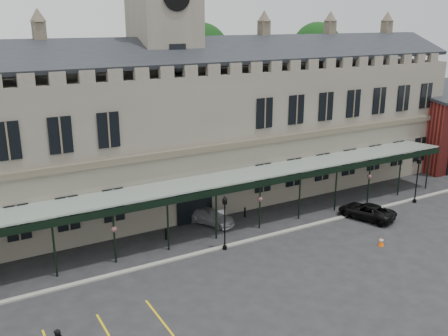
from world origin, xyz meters
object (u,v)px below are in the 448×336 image
car_van (366,211)px  traffic_cone (381,241)px  car_taxi (210,216)px  clock_tower (165,58)px  sign_board (222,217)px  station_building (168,135)px  lamp_post_mid (225,218)px  lamp_post_right (417,175)px

car_van → traffic_cone: bearing=37.2°
traffic_cone → car_van: bearing=56.8°
car_taxi → car_van: (12.00, -5.61, 0.04)m
clock_tower → traffic_cone: clock_tower is taller
clock_tower → sign_board: (1.84, -6.40, -12.53)m
station_building → lamp_post_mid: (-0.38, -10.69, -3.99)m
clock_tower → car_taxi: 13.89m
sign_board → car_taxi: bearing=170.0°
sign_board → car_taxi: car_taxi is taller
traffic_cone → sign_board: (-8.24, 9.67, 0.24)m
clock_tower → traffic_cone: 22.87m
traffic_cone → car_taxi: size_ratio=0.16×
station_building → sign_board: (1.84, -6.32, -5.89)m
lamp_post_mid → lamp_post_right: (20.16, -0.21, 0.14)m
station_building → car_taxi: bearing=-80.4°
lamp_post_right → sign_board: size_ratio=3.71×
car_van → lamp_post_right: bearing=165.7°
car_van → lamp_post_mid: bearing=-23.1°
traffic_cone → sign_board: 12.70m
lamp_post_mid → lamp_post_right: 20.16m
traffic_cone → car_van: car_van is taller
station_building → traffic_cone: size_ratio=86.11×
lamp_post_right → car_taxi: bearing=165.1°
lamp_post_right → traffic_cone: bearing=-152.3°
sign_board → car_van: size_ratio=0.25×
clock_tower → car_van: (13.00, -11.61, -12.45)m
lamp_post_mid → traffic_cone: bearing=-26.8°
station_building → car_taxi: station_building is taller
clock_tower → lamp_post_mid: (-0.38, -10.78, -10.63)m
lamp_post_mid → traffic_cone: size_ratio=5.99×
clock_tower → car_taxi: (1.00, -6.00, -12.49)m
lamp_post_mid → car_taxi: size_ratio=0.97×
station_building → lamp_post_mid: bearing=-92.1°
sign_board → car_taxi: (-0.84, 0.41, 0.04)m
clock_tower → lamp_post_mid: clock_tower is taller
clock_tower → sign_board: 14.19m
clock_tower → car_van: bearing=-41.8°
lamp_post_right → traffic_cone: lamp_post_right is taller
station_building → lamp_post_right: size_ratio=13.59×
car_taxi → car_van: 13.25m
car_van → car_taxi: bearing=-44.6°
traffic_cone → car_taxi: (-9.08, 10.08, 0.28)m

